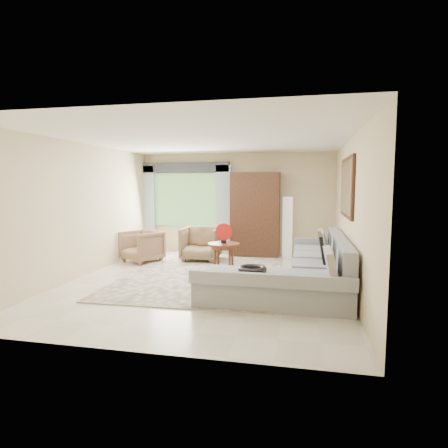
% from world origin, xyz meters
% --- Properties ---
extents(ground, '(6.00, 6.00, 0.00)m').
position_xyz_m(ground, '(0.00, 0.00, 0.00)').
color(ground, silver).
rests_on(ground, ground).
extents(area_rug, '(3.12, 4.09, 0.02)m').
position_xyz_m(area_rug, '(-0.19, 0.41, 0.01)').
color(area_rug, beige).
rests_on(area_rug, ground).
extents(sectional_sofa, '(2.30, 3.46, 0.90)m').
position_xyz_m(sectional_sofa, '(1.78, -0.18, 0.28)').
color(sectional_sofa, gray).
rests_on(sectional_sofa, ground).
extents(tv_screen, '(0.14, 0.74, 0.48)m').
position_xyz_m(tv_screen, '(2.05, -0.05, 0.72)').
color(tv_screen, black).
rests_on(tv_screen, sectional_sofa).
extents(garden_hose, '(0.43, 0.43, 0.09)m').
position_xyz_m(garden_hose, '(1.00, -1.16, 0.55)').
color(garden_hose, black).
rests_on(garden_hose, sectional_sofa).
extents(coffee_table, '(0.63, 0.63, 0.63)m').
position_xyz_m(coffee_table, '(0.19, 0.63, 0.33)').
color(coffee_table, '#492013').
rests_on(coffee_table, ground).
extents(red_disc, '(0.34, 0.03, 0.34)m').
position_xyz_m(red_disc, '(0.19, 0.63, 0.86)').
color(red_disc, red).
rests_on(red_disc, coffee_table).
extents(armchair_left, '(1.07, 1.08, 0.73)m').
position_xyz_m(armchair_left, '(-1.95, 1.46, 0.36)').
color(armchair_left, '#8C684C').
rests_on(armchair_left, ground).
extents(armchair_right, '(0.87, 0.90, 0.80)m').
position_xyz_m(armchair_right, '(-0.64, 1.88, 0.40)').
color(armchair_right, olive).
rests_on(armchair_right, ground).
extents(potted_plant, '(0.62, 0.58, 0.56)m').
position_xyz_m(potted_plant, '(-2.20, 2.42, 0.28)').
color(potted_plant, '#999999').
rests_on(potted_plant, ground).
extents(armoire, '(1.20, 0.55, 2.10)m').
position_xyz_m(armoire, '(0.55, 2.72, 1.05)').
color(armoire, black).
rests_on(armoire, ground).
extents(floor_lamp, '(0.24, 0.24, 1.50)m').
position_xyz_m(floor_lamp, '(1.35, 2.78, 0.75)').
color(floor_lamp, silver).
rests_on(floor_lamp, ground).
extents(window, '(1.80, 0.04, 1.40)m').
position_xyz_m(window, '(-1.35, 2.97, 1.40)').
color(window, '#669E59').
rests_on(window, wall_back).
extents(curtain_left, '(0.40, 0.08, 2.30)m').
position_xyz_m(curtain_left, '(-2.40, 2.88, 1.15)').
color(curtain_left, '#9EB7CC').
rests_on(curtain_left, ground).
extents(curtain_right, '(0.40, 0.08, 2.30)m').
position_xyz_m(curtain_right, '(-0.30, 2.88, 1.15)').
color(curtain_right, '#9EB7CC').
rests_on(curtain_right, ground).
extents(valance, '(2.40, 0.12, 0.26)m').
position_xyz_m(valance, '(-1.35, 2.90, 2.25)').
color(valance, '#1E232D').
rests_on(valance, wall_back).
extents(wall_mirror, '(0.05, 1.70, 1.05)m').
position_xyz_m(wall_mirror, '(2.46, 0.35, 1.75)').
color(wall_mirror, black).
rests_on(wall_mirror, wall_right).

